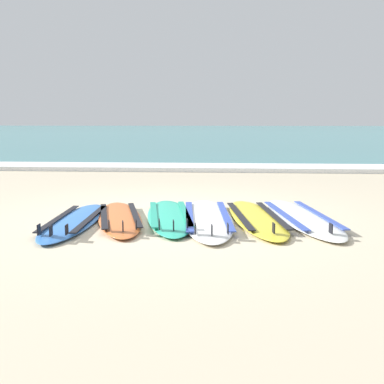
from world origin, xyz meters
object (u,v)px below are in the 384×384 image
(surfboard_2, at_px, (170,216))
(surfboard_0, at_px, (74,221))
(surfboard_5, at_px, (301,217))
(surfboard_4, at_px, (256,218))
(surfboard_3, at_px, (207,218))
(surfboard_1, at_px, (120,218))

(surfboard_2, bearing_deg, surfboard_0, -162.57)
(surfboard_5, bearing_deg, surfboard_4, -172.34)
(surfboard_3, distance_m, surfboard_5, 1.23)
(surfboard_2, height_order, surfboard_5, same)
(surfboard_0, height_order, surfboard_3, same)
(surfboard_2, relative_size, surfboard_4, 0.96)
(surfboard_1, xyz_separation_m, surfboard_5, (2.36, 0.20, -0.00))
(surfboard_2, height_order, surfboard_4, same)
(surfboard_4, xyz_separation_m, surfboard_5, (0.59, 0.08, -0.00))
(surfboard_1, xyz_separation_m, surfboard_3, (1.14, 0.06, -0.00))
(surfboard_2, bearing_deg, surfboard_5, 1.91)
(surfboard_0, bearing_deg, surfboard_1, 23.20)
(surfboard_3, height_order, surfboard_4, same)
(surfboard_2, distance_m, surfboard_3, 0.51)
(surfboard_4, distance_m, surfboard_5, 0.60)
(surfboard_1, distance_m, surfboard_5, 2.37)
(surfboard_3, xyz_separation_m, surfboard_5, (1.22, 0.14, -0.00))
(surfboard_0, height_order, surfboard_2, same)
(surfboard_3, distance_m, surfboard_4, 0.63)
(surfboard_0, relative_size, surfboard_2, 0.94)
(surfboard_2, relative_size, surfboard_5, 0.91)
(surfboard_3, bearing_deg, surfboard_2, 171.19)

